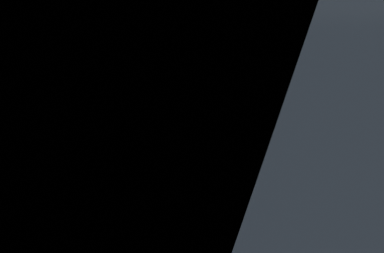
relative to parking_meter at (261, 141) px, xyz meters
The scene contains 3 objects.
parking_meter is the anchor object (origin of this frame).
pedestrian_at_meter 0.68m from the parking_meter, behind, with size 0.64×0.69×1.80m.
background_railing 2.16m from the parking_meter, 99.13° to the left, with size 24.06×0.06×1.14m.
Camera 1 is at (-0.93, -2.29, 1.58)m, focal length 76.36 mm.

